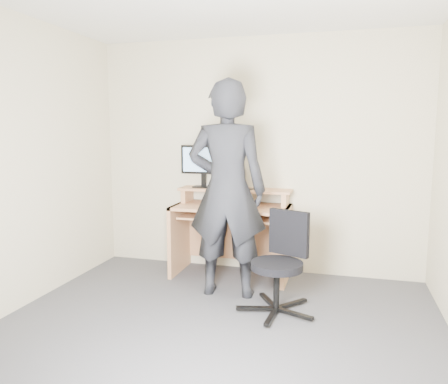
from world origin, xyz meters
The scene contains 13 objects.
ground centered at (0.00, 0.00, 0.00)m, with size 3.50×3.50×0.00m, color #49494D.
back_wall centered at (0.00, 1.75, 1.25)m, with size 3.50×0.02×2.50m, color beige.
desk centered at (-0.20, 1.53, 0.55)m, with size 1.20×0.60×0.91m.
monitor centered at (-0.56, 1.60, 1.18)m, with size 0.48×0.13×0.46m.
external_drive centered at (-0.14, 1.65, 1.01)m, with size 0.07×0.13×0.20m, color black.
travel_mug centered at (-0.16, 1.59, 1.00)m, with size 0.08×0.08×0.18m, color silver.
smartphone centered at (-0.04, 1.54, 0.92)m, with size 0.07×0.13×0.01m, color black.
charger centered at (-0.44, 1.51, 0.93)m, with size 0.04×0.04×0.04m, color black.
headphones centered at (-0.48, 1.66, 0.92)m, with size 0.16×0.16×0.02m, color silver.
keyboard centered at (-0.28, 1.36, 0.67)m, with size 0.46×0.18×0.03m, color black.
mouse centered at (0.04, 1.35, 0.77)m, with size 0.10×0.06×0.04m, color black.
office_chair centered at (0.43, 0.69, 0.45)m, with size 0.66×0.64×0.83m.
person centered at (-0.11, 0.94, 0.99)m, with size 0.72×0.47×1.98m, color black.
Camera 1 is at (0.91, -2.87, 1.53)m, focal length 35.00 mm.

